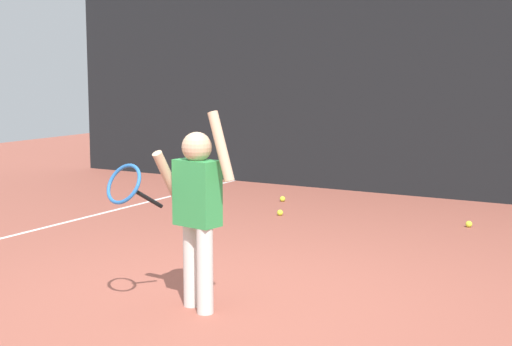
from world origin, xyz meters
TOP-DOWN VIEW (x-y plane):
  - ground_plane at (0.00, 0.00)m, footprint 20.00×20.00m
  - court_line_sideline at (-2.93, 1.00)m, footprint 0.05×9.00m
  - back_fence_windscreen at (0.00, 4.95)m, footprint 11.25×0.08m
  - fence_post_0 at (-5.47, 5.01)m, footprint 0.09×0.09m
  - fence_post_1 at (0.00, 5.01)m, footprint 0.09×0.09m
  - tennis_player at (-0.11, -0.22)m, footprint 0.78×0.57m
  - tennis_ball_3 at (-1.53, 3.74)m, footprint 0.07×0.07m
  - tennis_ball_5 at (0.82, 3.36)m, footprint 0.07×0.07m
  - tennis_ball_8 at (-1.14, 2.95)m, footprint 0.07×0.07m

SIDE VIEW (x-z plane):
  - ground_plane at x=0.00m, z-range 0.00..0.00m
  - court_line_sideline at x=-2.93m, z-range 0.00..0.00m
  - tennis_ball_3 at x=-1.53m, z-range 0.00..0.07m
  - tennis_ball_5 at x=0.82m, z-range 0.00..0.07m
  - tennis_ball_8 at x=-1.14m, z-range 0.00..0.07m
  - tennis_player at x=-0.11m, z-range 0.05..1.40m
  - back_fence_windscreen at x=0.00m, z-range 0.00..3.03m
  - fence_post_0 at x=-5.47m, z-range 0.00..3.18m
  - fence_post_1 at x=0.00m, z-range 0.00..3.18m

